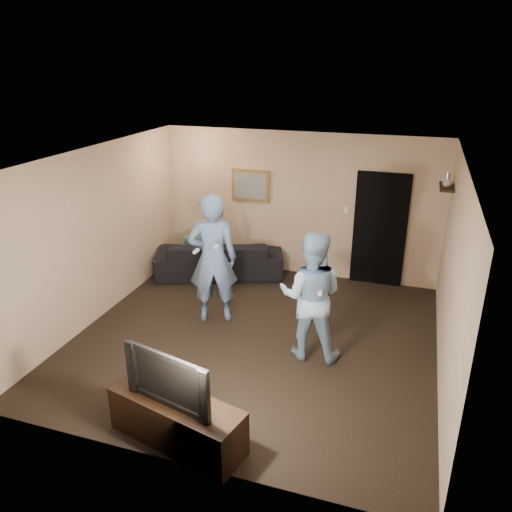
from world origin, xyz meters
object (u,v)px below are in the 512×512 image
(television, at_px, (174,376))
(wii_player_right, at_px, (311,296))
(sofa, at_px, (219,257))
(wii_player_left, at_px, (213,259))
(tv_console, at_px, (177,421))

(television, distance_m, wii_player_right, 2.26)
(television, bearing_deg, sofa, 120.13)
(sofa, relative_size, wii_player_right, 1.30)
(television, xyz_separation_m, wii_player_right, (0.95, 2.05, 0.06))
(television, relative_size, wii_player_right, 0.59)
(wii_player_left, bearing_deg, sofa, 109.30)
(sofa, distance_m, wii_player_left, 1.81)
(sofa, height_order, tv_console, sofa)
(wii_player_left, xyz_separation_m, wii_player_right, (1.60, -0.52, -0.11))
(television, xyz_separation_m, wii_player_left, (-0.65, 2.57, 0.18))
(sofa, distance_m, television, 4.36)
(wii_player_left, relative_size, wii_player_right, 1.13)
(wii_player_right, bearing_deg, tv_console, -114.90)
(sofa, xyz_separation_m, tv_console, (1.21, -4.16, -0.09))
(wii_player_left, distance_m, wii_player_right, 1.69)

